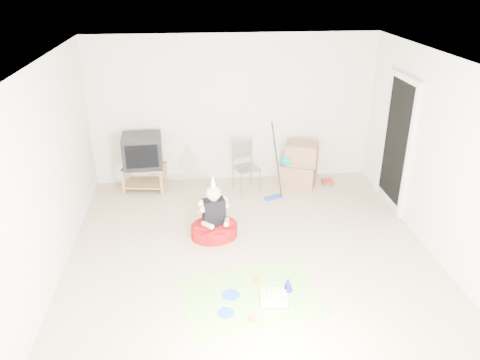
{
  "coord_description": "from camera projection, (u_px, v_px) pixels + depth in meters",
  "views": [
    {
      "loc": [
        -0.7,
        -5.45,
        3.6
      ],
      "look_at": [
        -0.1,
        0.4,
        0.9
      ],
      "focal_mm": 35.0,
      "sensor_mm": 36.0,
      "label": 1
    }
  ],
  "objects": [
    {
      "name": "tv_stand",
      "position": [
        145.0,
        176.0,
        8.15
      ],
      "size": [
        0.77,
        0.54,
        0.45
      ],
      "color": "olive",
      "rests_on": "ground"
    },
    {
      "name": "folding_chair",
      "position": [
        247.0,
        168.0,
        8.06
      ],
      "size": [
        0.5,
        0.49,
        0.88
      ],
      "color": "gray",
      "rests_on": "ground"
    },
    {
      "name": "blue_party_hat",
      "position": [
        288.0,
        284.0,
        5.65
      ],
      "size": [
        0.15,
        0.15,
        0.18
      ],
      "primitive_type": "cone",
      "rotation": [
        0.0,
        0.0,
        -0.17
      ],
      "color": "#1926AF",
      "rests_on": "party_mat"
    },
    {
      "name": "ground",
      "position": [
        250.0,
        250.0,
        6.49
      ],
      "size": [
        5.0,
        5.0,
        0.0
      ],
      "primitive_type": "plane",
      "color": "#C8AE8F",
      "rests_on": "ground"
    },
    {
      "name": "blue_plate_far",
      "position": [
        226.0,
        313.0,
        5.31
      ],
      "size": [
        0.24,
        0.24,
        0.01
      ],
      "primitive_type": "cylinder",
      "rotation": [
        0.0,
        0.0,
        0.35
      ],
      "color": "blue",
      "rests_on": "party_mat"
    },
    {
      "name": "floor_mop",
      "position": [
        274.0,
        185.0,
        7.83
      ],
      "size": [
        0.33,
        0.4,
        1.26
      ],
      "color": "blue",
      "rests_on": "ground"
    },
    {
      "name": "orange_cup_near",
      "position": [
        256.0,
        281.0,
        5.78
      ],
      "size": [
        0.08,
        0.08,
        0.08
      ],
      "primitive_type": "cylinder",
      "rotation": [
        0.0,
        0.0,
        -0.2
      ],
      "color": "orange",
      "rests_on": "party_mat"
    },
    {
      "name": "birthday_cake",
      "position": [
        274.0,
        299.0,
        5.47
      ],
      "size": [
        0.34,
        0.28,
        0.15
      ],
      "color": "silver",
      "rests_on": "party_mat"
    },
    {
      "name": "doorway_recess",
      "position": [
        397.0,
        145.0,
        7.38
      ],
      "size": [
        0.02,
        0.9,
        2.05
      ],
      "primitive_type": "cube",
      "color": "black",
      "rests_on": "ground"
    },
    {
      "name": "seated_woman",
      "position": [
        214.0,
        223.0,
        6.75
      ],
      "size": [
        0.82,
        0.82,
        0.98
      ],
      "color": "#A20E0F",
      "rests_on": "ground"
    },
    {
      "name": "crt_tv",
      "position": [
        142.0,
        151.0,
        7.96
      ],
      "size": [
        0.68,
        0.57,
        0.56
      ],
      "primitive_type": "cube",
      "rotation": [
        0.0,
        0.0,
        0.05
      ],
      "color": "black",
      "rests_on": "tv_stand"
    },
    {
      "name": "blue_plate_near",
      "position": [
        231.0,
        295.0,
        5.6
      ],
      "size": [
        0.28,
        0.28,
        0.01
      ],
      "primitive_type": "cylinder",
      "rotation": [
        0.0,
        0.0,
        0.45
      ],
      "color": "blue",
      "rests_on": "party_mat"
    },
    {
      "name": "book_pile",
      "position": [
        328.0,
        182.0,
        8.48
      ],
      "size": [
        0.22,
        0.27,
        0.05
      ],
      "color": "#246D39",
      "rests_on": "ground"
    },
    {
      "name": "orange_cup_far",
      "position": [
        253.0,
        318.0,
        5.18
      ],
      "size": [
        0.08,
        0.08,
        0.08
      ],
      "primitive_type": "cylinder",
      "rotation": [
        0.0,
        0.0,
        0.12
      ],
      "color": "orange",
      "rests_on": "party_mat"
    },
    {
      "name": "cardboard_boxes",
      "position": [
        299.0,
        165.0,
        8.29
      ],
      "size": [
        0.76,
        0.67,
        0.78
      ],
      "color": "#9B714B",
      "rests_on": "ground"
    },
    {
      "name": "party_mat",
      "position": [
        250.0,
        295.0,
        5.6
      ],
      "size": [
        1.79,
        1.42,
        0.01
      ],
      "primitive_type": "cube",
      "rotation": [
        0.0,
        0.0,
        0.17
      ],
      "color": "#DE2E92",
      "rests_on": "ground"
    }
  ]
}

